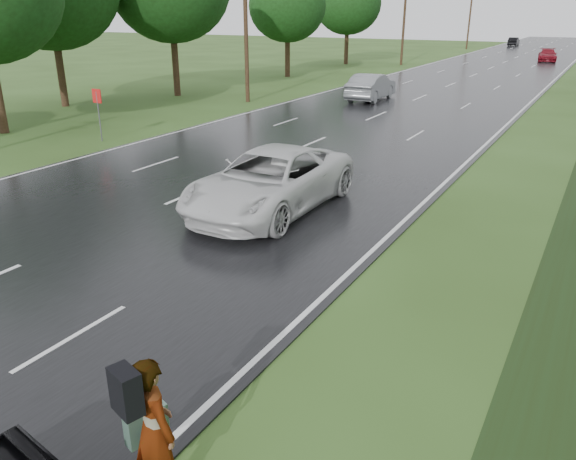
# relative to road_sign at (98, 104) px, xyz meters

# --- Properties ---
(road) EXTENTS (14.00, 180.00, 0.04)m
(road) POSITION_rel_road_sign_xyz_m (8.50, 33.00, -1.62)
(road) COLOR black
(road) RESTS_ON ground
(edge_stripe_east) EXTENTS (0.12, 180.00, 0.01)m
(edge_stripe_east) POSITION_rel_road_sign_xyz_m (15.25, 33.00, -1.60)
(edge_stripe_east) COLOR silver
(edge_stripe_east) RESTS_ON road
(edge_stripe_west) EXTENTS (0.12, 180.00, 0.01)m
(edge_stripe_west) POSITION_rel_road_sign_xyz_m (1.75, 33.00, -1.60)
(edge_stripe_west) COLOR silver
(edge_stripe_west) RESTS_ON road
(center_line) EXTENTS (0.12, 180.00, 0.01)m
(center_line) POSITION_rel_road_sign_xyz_m (8.50, 33.00, -1.60)
(center_line) COLOR silver
(center_line) RESTS_ON road
(road_sign) EXTENTS (0.50, 0.06, 2.30)m
(road_sign) POSITION_rel_road_sign_xyz_m (0.00, 0.00, 0.00)
(road_sign) COLOR slate
(road_sign) RESTS_ON ground
(utility_pole_mid) EXTENTS (1.60, 0.26, 10.00)m
(utility_pole_mid) POSITION_rel_road_sign_xyz_m (-0.70, 13.00, 3.55)
(utility_pole_mid) COLOR #322014
(utility_pole_mid) RESTS_ON ground
(utility_pole_far) EXTENTS (1.60, 0.26, 10.00)m
(utility_pole_far) POSITION_rel_road_sign_xyz_m (-0.70, 43.00, 3.55)
(utility_pole_far) COLOR #322014
(utility_pole_far) RESTS_ON ground
(utility_pole_distant) EXTENTS (1.60, 0.26, 10.00)m
(utility_pole_distant) POSITION_rel_road_sign_xyz_m (-0.70, 73.00, 3.55)
(utility_pole_distant) COLOR #322014
(utility_pole_distant) RESTS_ON ground
(tree_west_d) EXTENTS (6.60, 6.60, 8.80)m
(tree_west_d) POSITION_rel_road_sign_xyz_m (-5.70, 27.00, 4.18)
(tree_west_d) COLOR #322014
(tree_west_d) RESTS_ON ground
(tree_west_f) EXTENTS (7.00, 7.00, 9.29)m
(tree_west_f) POSITION_rel_road_sign_xyz_m (-6.30, 41.00, 4.49)
(tree_west_f) COLOR #322014
(tree_west_f) RESTS_ON ground
(pedestrian) EXTENTS (0.93, 0.94, 1.92)m
(pedestrian) POSITION_rel_road_sign_xyz_m (15.67, -13.86, -0.65)
(pedestrian) COLOR #A5998C
(pedestrian) RESTS_ON ground
(white_pickup) EXTENTS (2.90, 6.27, 1.74)m
(white_pickup) POSITION_rel_road_sign_xyz_m (11.50, -4.32, -0.73)
(white_pickup) COLOR silver
(white_pickup) RESTS_ON road
(silver_sedan) EXTENTS (1.95, 5.15, 1.68)m
(silver_sedan) POSITION_rel_road_sign_xyz_m (6.00, 17.39, -0.76)
(silver_sedan) COLOR gray
(silver_sedan) RESTS_ON road
(far_car_red) EXTENTS (2.51, 4.93, 1.37)m
(far_car_red) POSITION_rel_road_sign_xyz_m (12.50, 55.03, -0.92)
(far_car_red) COLOR maroon
(far_car_red) RESTS_ON road
(far_car_dark) EXTENTS (1.53, 4.09, 1.33)m
(far_car_dark) POSITION_rel_road_sign_xyz_m (4.17, 84.62, -0.94)
(far_car_dark) COLOR black
(far_car_dark) RESTS_ON road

